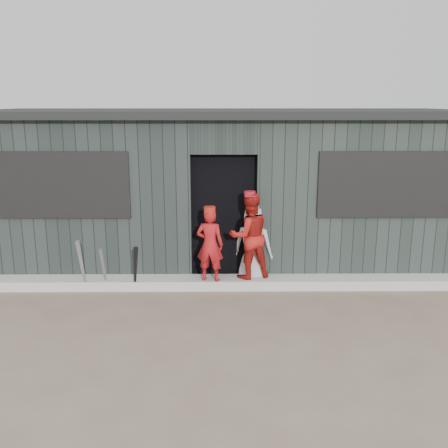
{
  "coord_description": "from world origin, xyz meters",
  "views": [
    {
      "loc": [
        -0.06,
        -5.34,
        2.76
      ],
      "look_at": [
        0.0,
        1.8,
        1.0
      ],
      "focal_mm": 40.0,
      "sensor_mm": 36.0,
      "label": 1
    }
  ],
  "objects_px": {
    "bat_left": "(82,266)",
    "player_red_left": "(210,245)",
    "player_red_right": "(249,236)",
    "bat_right": "(135,269)",
    "dugout": "(223,186)",
    "player_grey_back": "(253,245)",
    "bat_mid": "(104,269)"
  },
  "relations": [
    {
      "from": "bat_mid",
      "to": "player_red_right",
      "type": "relative_size",
      "value": 0.53
    },
    {
      "from": "player_red_left",
      "to": "bat_right",
      "type": "bearing_deg",
      "value": 17.88
    },
    {
      "from": "bat_left",
      "to": "player_red_left",
      "type": "height_order",
      "value": "player_red_left"
    },
    {
      "from": "bat_right",
      "to": "player_grey_back",
      "type": "height_order",
      "value": "player_grey_back"
    },
    {
      "from": "player_red_left",
      "to": "player_red_right",
      "type": "bearing_deg",
      "value": -155.94
    },
    {
      "from": "bat_right",
      "to": "player_red_right",
      "type": "height_order",
      "value": "player_red_right"
    },
    {
      "from": "bat_right",
      "to": "dugout",
      "type": "relative_size",
      "value": 0.09
    },
    {
      "from": "player_red_right",
      "to": "bat_left",
      "type": "bearing_deg",
      "value": -10.98
    },
    {
      "from": "player_grey_back",
      "to": "player_red_right",
      "type": "bearing_deg",
      "value": 84.7
    },
    {
      "from": "player_red_right",
      "to": "player_grey_back",
      "type": "distance_m",
      "value": 0.25
    },
    {
      "from": "player_red_left",
      "to": "player_grey_back",
      "type": "xyz_separation_m",
      "value": [
        0.66,
        0.29,
        -0.09
      ]
    },
    {
      "from": "bat_left",
      "to": "bat_mid",
      "type": "bearing_deg",
      "value": 17.74
    },
    {
      "from": "player_red_right",
      "to": "dugout",
      "type": "height_order",
      "value": "dugout"
    },
    {
      "from": "player_red_left",
      "to": "player_red_right",
      "type": "height_order",
      "value": "player_red_right"
    },
    {
      "from": "bat_mid",
      "to": "player_red_left",
      "type": "distance_m",
      "value": 1.62
    },
    {
      "from": "bat_right",
      "to": "player_grey_back",
      "type": "distance_m",
      "value": 1.82
    },
    {
      "from": "bat_mid",
      "to": "player_red_left",
      "type": "relative_size",
      "value": 0.63
    },
    {
      "from": "bat_mid",
      "to": "bat_left",
      "type": "bearing_deg",
      "value": -162.26
    },
    {
      "from": "bat_mid",
      "to": "bat_right",
      "type": "xyz_separation_m",
      "value": [
        0.49,
        -0.1,
        0.03
      ]
    },
    {
      "from": "bat_mid",
      "to": "player_red_right",
      "type": "height_order",
      "value": "player_red_right"
    },
    {
      "from": "player_red_left",
      "to": "player_grey_back",
      "type": "height_order",
      "value": "player_red_left"
    },
    {
      "from": "bat_mid",
      "to": "bat_right",
      "type": "relative_size",
      "value": 0.89
    },
    {
      "from": "bat_mid",
      "to": "player_red_left",
      "type": "xyz_separation_m",
      "value": [
        1.58,
        0.04,
        0.36
      ]
    },
    {
      "from": "bat_right",
      "to": "player_grey_back",
      "type": "xyz_separation_m",
      "value": [
        1.75,
        0.43,
        0.24
      ]
    },
    {
      "from": "dugout",
      "to": "bat_left",
      "type": "bearing_deg",
      "value": -137.48
    },
    {
      "from": "bat_left",
      "to": "bat_right",
      "type": "height_order",
      "value": "bat_left"
    },
    {
      "from": "bat_left",
      "to": "bat_mid",
      "type": "height_order",
      "value": "bat_left"
    },
    {
      "from": "bat_left",
      "to": "player_red_right",
      "type": "height_order",
      "value": "player_red_right"
    },
    {
      "from": "bat_mid",
      "to": "player_grey_back",
      "type": "relative_size",
      "value": 0.57
    },
    {
      "from": "bat_left",
      "to": "player_red_right",
      "type": "relative_size",
      "value": 0.65
    },
    {
      "from": "bat_left",
      "to": "player_red_right",
      "type": "distance_m",
      "value": 2.5
    },
    {
      "from": "bat_left",
      "to": "bat_right",
      "type": "bearing_deg",
      "value": -0.48
    }
  ]
}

